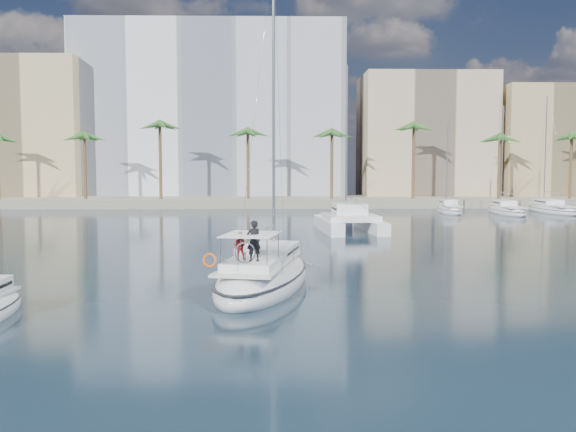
{
  "coord_description": "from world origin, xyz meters",
  "views": [
    {
      "loc": [
        -1.69,
        -32.41,
        6.12
      ],
      "look_at": [
        -1.04,
        1.5,
        3.34
      ],
      "focal_mm": 40.0,
      "sensor_mm": 36.0,
      "label": 1
    }
  ],
  "objects": [
    {
      "name": "ground",
      "position": [
        0.0,
        0.0,
        0.0
      ],
      "size": [
        160.0,
        160.0,
        0.0
      ],
      "primitive_type": "plane",
      "color": "black",
      "rests_on": "ground"
    },
    {
      "name": "palm_left",
      "position": [
        -34.0,
        57.0,
        10.28
      ],
      "size": [
        3.6,
        3.6,
        12.3
      ],
      "color": "brown",
      "rests_on": "ground"
    },
    {
      "name": "seagull",
      "position": [
        0.14,
        1.98,
        0.63
      ],
      "size": [
        0.98,
        0.42,
        0.18
      ],
      "color": "silver",
      "rests_on": "ground"
    },
    {
      "name": "catamaran",
      "position": [
        5.02,
        25.46,
        1.1
      ],
      "size": [
        5.93,
        10.6,
        15.11
      ],
      "rotation": [
        0.0,
        0.0,
        0.08
      ],
      "color": "white",
      "rests_on": "ground"
    },
    {
      "name": "palm_centre",
      "position": [
        0.0,
        57.0,
        10.28
      ],
      "size": [
        3.6,
        3.6,
        12.3
      ],
      "color": "brown",
      "rests_on": "ground"
    },
    {
      "name": "quay",
      "position": [
        0.0,
        61.0,
        0.6
      ],
      "size": [
        120.0,
        14.0,
        1.2
      ],
      "primitive_type": "cube",
      "color": "gray",
      "rests_on": "ground"
    },
    {
      "name": "moored_yacht_c",
      "position": [
        33.0,
        47.0,
        0.0
      ],
      "size": [
        3.98,
        12.33,
        15.54
      ],
      "primitive_type": null,
      "rotation": [
        0.0,
        0.0,
        0.03
      ],
      "color": "white",
      "rests_on": "ground"
    },
    {
      "name": "building_beige",
      "position": [
        22.0,
        70.0,
        10.0
      ],
      "size": [
        20.0,
        14.0,
        20.0
      ],
      "primitive_type": "cube",
      "color": "tan",
      "rests_on": "ground"
    },
    {
      "name": "moored_yacht_a",
      "position": [
        20.0,
        47.0,
        0.0
      ],
      "size": [
        3.37,
        9.52,
        11.9
      ],
      "primitive_type": null,
      "rotation": [
        0.0,
        0.0,
        -0.07
      ],
      "color": "white",
      "rests_on": "ground"
    },
    {
      "name": "building_tan_left",
      "position": [
        -42.0,
        69.0,
        11.0
      ],
      "size": [
        22.0,
        14.0,
        22.0
      ],
      "primitive_type": "cube",
      "color": "tan",
      "rests_on": "ground"
    },
    {
      "name": "building_modern",
      "position": [
        -12.0,
        73.0,
        14.0
      ],
      "size": [
        42.0,
        16.0,
        28.0
      ],
      "primitive_type": "cube",
      "color": "white",
      "rests_on": "ground"
    },
    {
      "name": "moored_yacht_b",
      "position": [
        26.5,
        45.0,
        0.0
      ],
      "size": [
        3.32,
        10.83,
        13.72
      ],
      "primitive_type": null,
      "rotation": [
        0.0,
        0.0,
        -0.02
      ],
      "color": "white",
      "rests_on": "ground"
    },
    {
      "name": "main_sloop",
      "position": [
        -2.3,
        -0.96,
        0.55
      ],
      "size": [
        6.21,
        12.69,
        18.06
      ],
      "rotation": [
        0.0,
        0.0,
        -0.2
      ],
      "color": "white",
      "rests_on": "ground"
    },
    {
      "name": "building_tan_right",
      "position": [
        42.0,
        68.0,
        9.0
      ],
      "size": [
        18.0,
        12.0,
        18.0
      ],
      "primitive_type": "cube",
      "color": "tan",
      "rests_on": "ground"
    },
    {
      "name": "palm_right",
      "position": [
        34.0,
        57.0,
        10.28
      ],
      "size": [
        3.6,
        3.6,
        12.3
      ],
      "color": "brown",
      "rests_on": "ground"
    }
  ]
}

